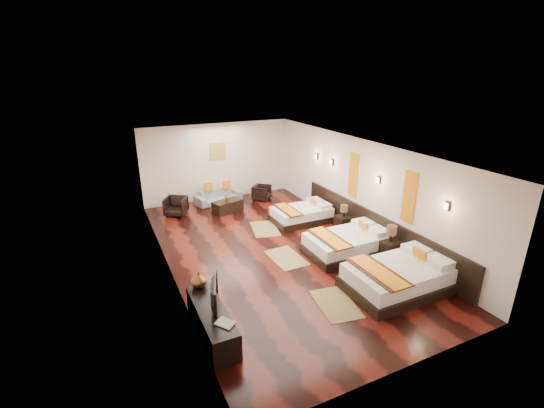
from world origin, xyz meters
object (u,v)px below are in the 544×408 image
bed_mid (348,243)px  armchair_right (262,193)px  book (221,327)px  sofa (218,196)px  bed_near (400,277)px  armchair_left (176,206)px  tv (211,293)px  nightstand_a (389,248)px  nightstand_b (343,222)px  table_plant (227,198)px  coffee_table (228,206)px  bed_far (302,214)px  figurine (199,279)px  tv_console (212,322)px

bed_mid → armchair_right: bed_mid is taller
book → sofa: book is taller
bed_near → armchair_left: (-3.54, 6.61, 0.01)m
sofa → armchair_right: 1.61m
tv → armchair_right: 7.41m
sofa → tv: bearing=-121.5°
nightstand_a → nightstand_b: bearing=90.0°
sofa → nightstand_b: bearing=-69.9°
bed_mid → book: (-4.20, -2.16, 0.28)m
bed_mid → sofa: size_ratio=1.28×
nightstand_b → tv: size_ratio=0.97×
table_plant → coffee_table: bearing=60.5°
nightstand_a → bed_far: bearing=103.3°
nightstand_b → figurine: size_ratio=2.47×
bed_far → book: bed_far is taller
bed_far → coffee_table: 2.62m
coffee_table → nightstand_b: bearing=-48.7°
nightstand_b → sofa: 4.83m
tv_console → book: (0.00, -0.58, 0.29)m
bed_near → tv: bearing=173.9°
bed_far → bed_mid: bearing=-89.9°
tv → book: bearing=-165.6°
bed_far → book: (-4.19, -4.59, 0.32)m
bed_near → tv: size_ratio=2.76×
bed_near → armchair_right: 6.78m
bed_far → nightstand_a: nightstand_a is taller
bed_near → tv: (-4.15, 0.44, 0.49)m
tv_console → armchair_right: armchair_right is taller
tv_console → nightstand_a: bearing=9.6°
nightstand_b → tv_console: bearing=-150.2°
bed_mid → armchair_left: bearing=127.0°
nightstand_a → book: nightstand_a is taller
nightstand_a → armchair_left: (-4.29, 5.45, -0.02)m
nightstand_a → sofa: bearing=113.5°
tv_console → tv: bearing=67.6°
bed_near → bed_mid: 1.91m
bed_mid → figurine: figurine is taller
nightstand_b → armchair_right: nightstand_b is taller
nightstand_a → armchair_right: nightstand_a is taller
tv → sofa: (2.26, 6.76, -0.55)m
sofa → coffee_table: sofa is taller
figurine → sofa: (2.31, 6.07, -0.47)m
nightstand_a → table_plant: bearing=118.5°
nightstand_b → bed_near: bearing=-103.3°
nightstand_a → tv: tv is taller
nightstand_a → armchair_left: nightstand_a is taller
bed_near → nightstand_b: size_ratio=2.85×
bed_far → armchair_left: bearing=147.3°
tv → coffee_table: 6.17m
book → figurine: 1.40m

